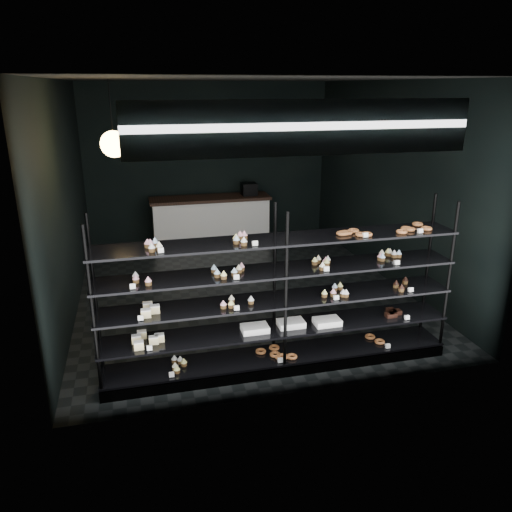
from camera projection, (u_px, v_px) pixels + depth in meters
name	position (u px, v px, depth m)	size (l,w,h in m)	color
room	(239.00, 190.00, 7.58)	(5.01, 6.01, 3.20)	black
display_shelf	(277.00, 318.00, 5.62)	(4.00, 0.50, 1.91)	black
signage	(306.00, 128.00, 4.52)	(3.30, 0.05, 0.50)	#0C173D
pendant_lamp	(114.00, 144.00, 5.96)	(0.32, 0.32, 0.89)	black
service_counter	(211.00, 220.00, 10.22)	(2.42, 0.65, 1.23)	silver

